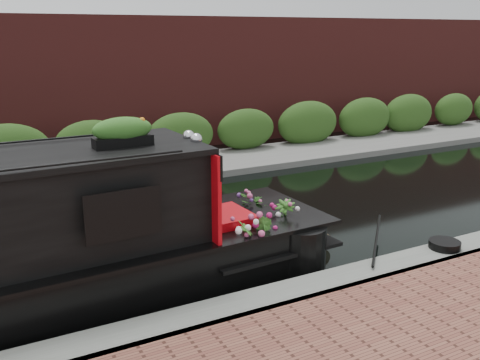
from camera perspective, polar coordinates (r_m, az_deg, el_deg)
name	(u,v)px	position (r m, az deg, el deg)	size (l,w,h in m)	color
ground	(166,234)	(9.82, -7.89, -5.74)	(80.00, 80.00, 0.00)	black
near_bank_coping	(257,317)	(7.11, 1.78, -14.38)	(40.00, 0.60, 0.50)	slate
far_bank_path	(106,180)	(13.66, -14.07, 0.05)	(40.00, 2.40, 0.34)	slate
far_hedge	(97,171)	(14.51, -14.97, 0.89)	(40.00, 1.10, 2.80)	#294C19
far_brick_wall	(80,156)	(16.51, -16.69, 2.51)	(40.00, 1.00, 8.00)	#5C211F
rope_fender	(318,239)	(9.22, 8.32, -6.22)	(0.30, 0.30, 0.33)	olive
coiled_mooring_rope	(445,245)	(9.06, 20.99, -6.45)	(0.49, 0.49, 0.12)	black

